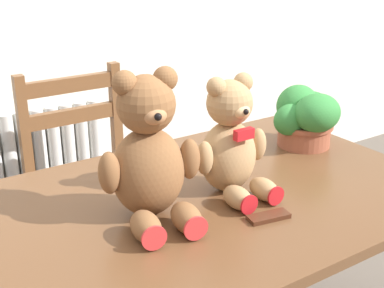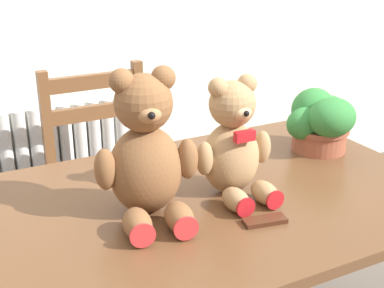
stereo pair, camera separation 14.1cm
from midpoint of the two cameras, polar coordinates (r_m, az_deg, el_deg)
The scene contains 7 objects.
radiator at distance 2.63m, azimuth -17.72°, elevation -4.17°, with size 0.69×0.10×0.66m.
dining_table at distance 1.56m, azimuth -0.46°, elevation -8.42°, with size 1.30×0.87×0.70m.
wooden_chair_behind at distance 2.20m, azimuth -12.66°, elevation -4.06°, with size 0.43×0.42×0.89m.
teddy_bear_left at distance 1.34m, azimuth -7.58°, elevation -1.36°, with size 0.27×0.29×0.39m.
teddy_bear_right at distance 1.47m, azimuth 1.46°, elevation 0.00°, with size 0.23×0.23×0.34m.
potted_plant at distance 1.85m, azimuth 9.88°, elevation 2.90°, with size 0.24×0.23×0.21m.
chocolate_bar at distance 1.39m, azimuth 5.28°, elevation -7.81°, with size 0.11×0.04×0.01m, color #472314.
Camera 1 is at (-0.80, -0.67, 1.38)m, focal length 50.00 mm.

